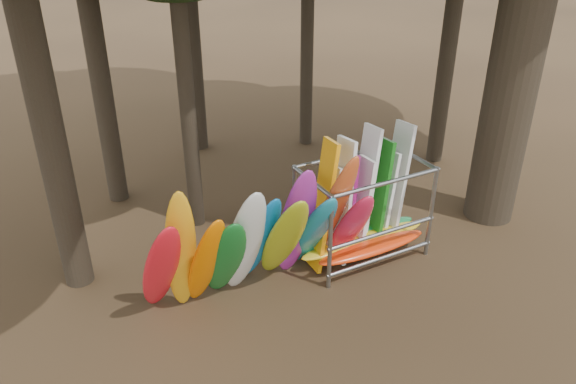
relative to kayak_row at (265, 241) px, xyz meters
name	(u,v)px	position (x,y,z in m)	size (l,w,h in m)	color
ground	(340,273)	(1.73, -0.12, -1.28)	(120.00, 120.00, 0.00)	#47331E
kayak_row	(265,241)	(0.00, 0.00, 0.00)	(4.80, 2.07, 3.15)	red
storage_rack	(362,214)	(2.54, 0.33, -0.26)	(3.22, 1.50, 2.92)	gray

